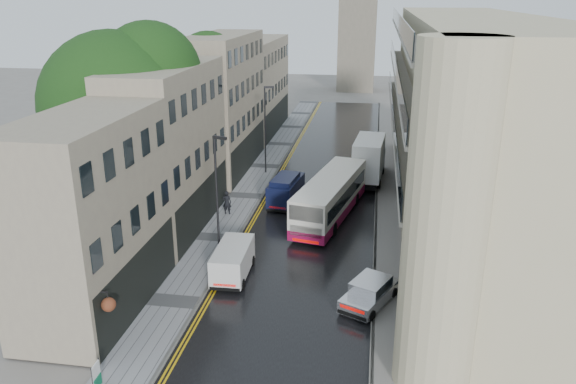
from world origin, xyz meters
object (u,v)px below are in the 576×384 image
(lamp_post_near, at_px, (217,201))
(estate_sign, at_px, (96,376))
(lamp_post_far, at_px, (265,131))
(silver_hatchback, at_px, (344,299))
(cream_bus, at_px, (301,210))
(pedestrian, at_px, (227,202))
(tree_near, at_px, (118,131))
(tree_far, at_px, (187,105))
(navy_van, at_px, (269,195))
(white_van, at_px, (212,272))
(white_lorry, at_px, (355,164))

(lamp_post_near, xyz_separation_m, estate_sign, (-1.88, -11.95, -3.34))
(lamp_post_far, relative_size, estate_sign, 6.88)
(silver_hatchback, distance_m, lamp_post_far, 24.15)
(cream_bus, bearing_deg, pedestrian, 172.20)
(cream_bus, xyz_separation_m, lamp_post_near, (-4.21, -5.63, 2.48))
(tree_near, xyz_separation_m, lamp_post_near, (7.77, -4.24, -2.93))
(tree_near, xyz_separation_m, tree_far, (0.30, 13.00, -0.72))
(tree_far, distance_m, lamp_post_far, 7.16)
(navy_van, bearing_deg, silver_hatchback, -57.84)
(tree_far, height_order, lamp_post_near, tree_far)
(navy_van, height_order, estate_sign, navy_van)
(navy_van, bearing_deg, cream_bus, -44.31)
(cream_bus, relative_size, white_van, 2.67)
(tree_far, distance_m, silver_hatchback, 26.96)
(white_van, bearing_deg, pedestrian, 99.14)
(estate_sign, bearing_deg, navy_van, 79.84)
(pedestrian, bearing_deg, lamp_post_far, -92.97)
(navy_van, xyz_separation_m, lamp_post_near, (-1.31, -9.20, 2.82))
(white_van, height_order, lamp_post_far, lamp_post_far)
(tree_near, relative_size, cream_bus, 1.25)
(white_lorry, bearing_deg, white_van, -106.05)
(white_van, distance_m, lamp_post_far, 21.26)
(cream_bus, bearing_deg, navy_van, 140.59)
(tree_near, distance_m, cream_bus, 13.21)
(white_lorry, relative_size, lamp_post_far, 0.98)
(tree_far, height_order, navy_van, tree_far)
(lamp_post_far, bearing_deg, tree_far, 166.57)
(navy_van, distance_m, pedestrian, 3.26)
(navy_van, bearing_deg, estate_sign, -91.91)
(navy_van, bearing_deg, white_lorry, 53.05)
(estate_sign, bearing_deg, pedestrian, 87.45)
(lamp_post_near, distance_m, estate_sign, 12.55)
(silver_hatchback, height_order, navy_van, navy_van)
(cream_bus, height_order, silver_hatchback, cream_bus)
(tree_near, bearing_deg, white_van, -41.27)
(navy_van, bearing_deg, tree_near, -144.71)
(pedestrian, bearing_deg, navy_van, -149.95)
(white_lorry, relative_size, navy_van, 1.64)
(pedestrian, bearing_deg, tree_far, -56.74)
(tree_far, bearing_deg, estate_sign, -79.15)
(silver_hatchback, relative_size, white_van, 0.94)
(tree_far, height_order, estate_sign, tree_far)
(white_lorry, xyz_separation_m, navy_van, (-6.06, -6.37, -0.81))
(tree_far, distance_m, pedestrian, 12.42)
(tree_near, height_order, white_lorry, tree_near)
(tree_near, relative_size, white_lorry, 1.84)
(lamp_post_far, distance_m, estate_sign, 30.21)
(tree_far, relative_size, white_van, 2.99)
(estate_sign, bearing_deg, tree_far, 99.25)
(lamp_post_near, bearing_deg, estate_sign, -79.43)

